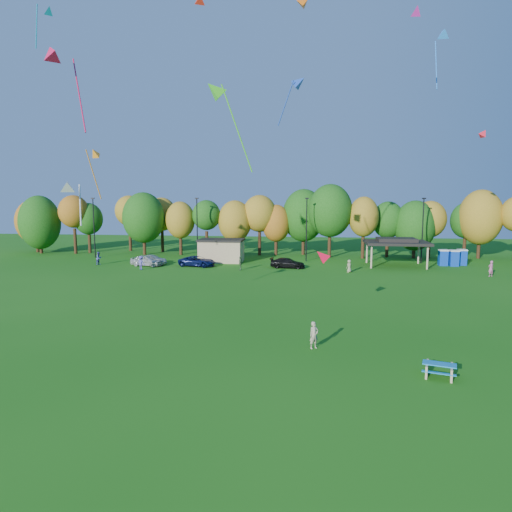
# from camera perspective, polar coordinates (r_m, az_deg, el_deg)

# --- Properties ---
(ground) EXTENTS (160.00, 160.00, 0.00)m
(ground) POSITION_cam_1_polar(r_m,az_deg,el_deg) (27.20, 0.72, -12.49)
(ground) COLOR #19600F
(ground) RESTS_ON ground
(tree_line) EXTENTS (93.57, 10.55, 11.15)m
(tree_line) POSITION_cam_1_polar(r_m,az_deg,el_deg) (71.11, 3.96, 4.73)
(tree_line) COLOR black
(tree_line) RESTS_ON ground
(lamp_posts) EXTENTS (64.50, 0.25, 9.09)m
(lamp_posts) POSITION_cam_1_polar(r_m,az_deg,el_deg) (65.57, 6.33, 3.59)
(lamp_posts) COLOR black
(lamp_posts) RESTS_ON ground
(utility_building) EXTENTS (6.30, 4.30, 3.25)m
(utility_building) POSITION_cam_1_polar(r_m,az_deg,el_deg) (65.15, -4.35, 0.71)
(utility_building) COLOR tan
(utility_building) RESTS_ON ground
(pavilion) EXTENTS (8.20, 6.20, 3.77)m
(pavilion) POSITION_cam_1_polar(r_m,az_deg,el_deg) (63.70, 17.13, 1.68)
(pavilion) COLOR tan
(pavilion) RESTS_ON ground
(porta_potties) EXTENTS (3.75, 2.12, 2.18)m
(porta_potties) POSITION_cam_1_polar(r_m,az_deg,el_deg) (66.88, 23.40, -0.18)
(porta_potties) COLOR #0D3AAF
(porta_potties) RESTS_ON ground
(picnic_table) EXTENTS (1.96, 1.76, 0.71)m
(picnic_table) POSITION_cam_1_polar(r_m,az_deg,el_deg) (26.08, 21.93, -12.97)
(picnic_table) COLOR tan
(picnic_table) RESTS_ON ground
(kite_flyer) EXTENTS (0.73, 0.68, 1.68)m
(kite_flyer) POSITION_cam_1_polar(r_m,az_deg,el_deg) (28.57, 7.26, -9.78)
(kite_flyer) COLOR tan
(kite_flyer) RESTS_ON ground
(car_a) EXTENTS (4.60, 2.49, 1.49)m
(car_a) POSITION_cam_1_polar(r_m,az_deg,el_deg) (62.82, -13.49, -0.55)
(car_a) COLOR #BEBEBE
(car_a) RESTS_ON ground
(car_b) EXTENTS (4.01, 1.79, 1.28)m
(car_b) POSITION_cam_1_polar(r_m,az_deg,el_deg) (63.99, -12.89, -0.49)
(car_b) COLOR gray
(car_b) RESTS_ON ground
(car_c) EXTENTS (5.29, 3.20, 1.37)m
(car_c) POSITION_cam_1_polar(r_m,az_deg,el_deg) (61.33, -7.34, -0.65)
(car_c) COLOR #0C1548
(car_c) RESTS_ON ground
(car_d) EXTENTS (4.67, 2.25, 1.31)m
(car_d) POSITION_cam_1_polar(r_m,az_deg,el_deg) (59.58, 3.97, -0.88)
(car_d) COLOR black
(car_d) RESTS_ON ground
(far_person_0) EXTENTS (1.27, 0.93, 1.76)m
(far_person_0) POSITION_cam_1_polar(r_m,az_deg,el_deg) (59.81, -14.17, -0.84)
(far_person_0) COLOR #5049A2
(far_person_0) RESTS_ON ground
(far_person_1) EXTENTS (0.49, 1.06, 1.78)m
(far_person_1) POSITION_cam_1_polar(r_m,az_deg,el_deg) (57.69, -1.97, -0.90)
(far_person_1) COLOR #486B42
(far_person_1) RESTS_ON ground
(far_person_2) EXTENTS (0.80, 0.70, 1.85)m
(far_person_2) POSITION_cam_1_polar(r_m,az_deg,el_deg) (59.81, 27.29, -1.40)
(far_person_2) COLOR #C55D92
(far_person_2) RESTS_ON ground
(far_person_3) EXTENTS (0.90, 1.03, 1.79)m
(far_person_3) POSITION_cam_1_polar(r_m,az_deg,el_deg) (65.82, -19.05, -0.27)
(far_person_3) COLOR #4A52A3
(far_person_3) RESTS_ON ground
(far_person_4) EXTENTS (0.91, 0.89, 1.58)m
(far_person_4) POSITION_cam_1_polar(r_m,az_deg,el_deg) (57.07, 11.57, -1.25)
(far_person_4) COLOR #989668
(far_person_4) RESTS_ON ground
(kite_0) EXTENTS (2.21, 2.18, 4.34)m
(kite_0) POSITION_cam_1_polar(r_m,az_deg,el_deg) (54.78, -24.56, 26.11)
(kite_0) COLOR #0D92C5
(kite_3) EXTENTS (3.18, 3.17, 6.42)m
(kite_3) POSITION_cam_1_polar(r_m,az_deg,el_deg) (38.42, -24.11, 22.08)
(kite_3) COLOR #DC1343
(kite_5) EXTENTS (1.50, 1.30, 1.25)m
(kite_5) POSITION_cam_1_polar(r_m,az_deg,el_deg) (56.66, 26.57, 13.58)
(kite_5) COLOR red
(kite_7) EXTENTS (1.46, 3.82, 6.46)m
(kite_7) POSITION_cam_1_polar(r_m,az_deg,el_deg) (57.06, 22.30, 24.28)
(kite_7) COLOR #2883FF
(kite_8) EXTENTS (2.79, 1.48, 4.49)m
(kite_8) POSITION_cam_1_polar(r_m,az_deg,el_deg) (42.52, 5.42, 20.78)
(kite_8) COLOR #1D40A1
(kite_9) EXTENTS (1.55, 2.18, 3.48)m
(kite_9) POSITION_cam_1_polar(r_m,az_deg,el_deg) (33.39, -22.46, 8.15)
(kite_9) COLOR silver
(kite_10) EXTENTS (1.51, 3.11, 5.30)m
(kite_10) POSITION_cam_1_polar(r_m,az_deg,el_deg) (49.56, -19.50, 11.94)
(kite_10) COLOR orange
(kite_11) EXTENTS (1.09, 1.40, 1.36)m
(kite_11) POSITION_cam_1_polar(r_m,az_deg,el_deg) (47.65, 19.42, 27.01)
(kite_11) COLOR #D523A4
(kite_12) EXTENTS (1.31, 1.05, 1.28)m
(kite_12) POSITION_cam_1_polar(r_m,az_deg,el_deg) (46.06, 5.59, 28.99)
(kite_12) COLOR #CD570A
(kite_13) EXTENTS (1.46, 1.15, 1.36)m
(kite_13) POSITION_cam_1_polar(r_m,az_deg,el_deg) (33.34, 8.13, 0.01)
(kite_13) COLOR red
(kite_14) EXTENTS (4.38, 2.30, 7.49)m
(kite_14) POSITION_cam_1_polar(r_m,az_deg,el_deg) (38.42, -5.23, 19.88)
(kite_14) COLOR #3AC41A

